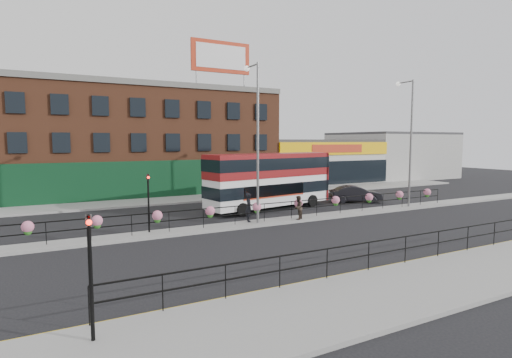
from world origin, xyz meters
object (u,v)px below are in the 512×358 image
lamp_column_west (256,129)px  car (355,194)px  pedestrian_b (298,208)px  double_decker_bus (270,175)px  pedestrian_a (249,207)px  lamp_column_east (409,132)px

lamp_column_west → car: bearing=19.1°
pedestrian_b → lamp_column_west: size_ratio=0.16×
double_decker_bus → car: 8.24m
car → pedestrian_a: size_ratio=2.50×
double_decker_bus → lamp_column_west: (-3.55, -4.43, 3.28)m
car → lamp_column_east: (1.56, -3.96, 5.11)m
pedestrian_b → lamp_column_east: 11.48m
pedestrian_a → lamp_column_west: lamp_column_west is taller
car → double_decker_bus: bearing=111.8°
pedestrian_b → double_decker_bus: bearing=-136.9°
lamp_column_west → lamp_column_east: 13.12m
lamp_column_west → double_decker_bus: bearing=51.3°
double_decker_bus → lamp_column_east: 11.01m
lamp_column_east → double_decker_bus: bearing=155.4°
car → pedestrian_b: size_ratio=2.95×
car → lamp_column_east: size_ratio=0.47×
pedestrian_a → pedestrian_b: bearing=-88.0°
lamp_column_west → lamp_column_east: bearing=0.2°
pedestrian_b → lamp_column_east: (10.36, 0.57, 4.90)m
pedestrian_b → lamp_column_east: bearing=145.3°
double_decker_bus → pedestrian_b: double_decker_bus is taller
pedestrian_a → pedestrian_b: (3.11, -0.80, -0.14)m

